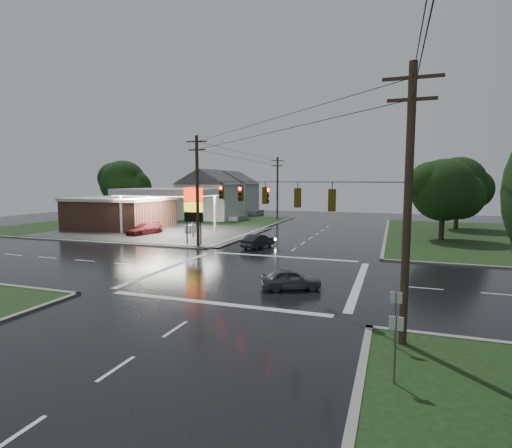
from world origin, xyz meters
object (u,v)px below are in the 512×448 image
(gas_station, at_px, (127,210))
(utility_pole_se, at_px, (408,202))
(car_crossing, at_px, (291,279))
(tree_ne_far, at_px, (459,184))
(house_far, at_px, (232,192))
(tree_ne_near, at_px, (445,190))
(car_pump, at_px, (144,229))
(car_north, at_px, (258,241))
(pylon_sign, at_px, (193,206))
(tree_nw_behind, at_px, (124,183))
(utility_pole_nw, at_px, (197,190))
(utility_pole_n, at_px, (277,188))
(house_near, at_px, (210,194))

(gas_station, bearing_deg, utility_pole_se, -39.70)
(gas_station, distance_m, car_crossing, 36.68)
(utility_pole_se, height_order, tree_ne_far, utility_pole_se)
(house_far, bearing_deg, tree_ne_near, -35.77)
(tree_ne_far, bearing_deg, car_pump, -153.16)
(car_pump, bearing_deg, car_north, 0.03)
(pylon_sign, relative_size, tree_nw_behind, 0.60)
(pylon_sign, xyz_separation_m, tree_nw_behind, (-23.34, 19.49, 2.17))
(pylon_sign, xyz_separation_m, utility_pole_nw, (1.00, -1.00, 1.71))
(pylon_sign, relative_size, car_pump, 1.24)
(utility_pole_nw, bearing_deg, house_far, 107.92)
(pylon_sign, bearing_deg, tree_nw_behind, 140.13)
(tree_nw_behind, relative_size, tree_ne_far, 1.02)
(gas_station, xyz_separation_m, car_crossing, (28.89, -22.52, -1.92))
(utility_pole_n, bearing_deg, tree_nw_behind, -161.79)
(house_far, distance_m, car_pump, 33.00)
(utility_pole_se, xyz_separation_m, utility_pole_n, (-19.00, 47.50, -0.25))
(gas_station, relative_size, utility_pole_n, 2.50)
(tree_ne_near, height_order, car_crossing, tree_ne_near)
(utility_pole_n, bearing_deg, car_north, -77.77)
(tree_nw_behind, bearing_deg, tree_ne_near, -9.47)
(utility_pole_n, bearing_deg, utility_pole_nw, -90.00)
(utility_pole_nw, xyz_separation_m, utility_pole_se, (19.00, -19.00, 0.00))
(tree_nw_behind, bearing_deg, utility_pole_se, -42.34)
(pylon_sign, bearing_deg, utility_pole_nw, -45.00)
(tree_ne_far, bearing_deg, tree_ne_near, -104.07)
(house_far, height_order, car_pump, house_far)
(utility_pole_n, relative_size, tree_nw_behind, 1.05)
(car_pump, bearing_deg, tree_nw_behind, 148.56)
(tree_ne_near, bearing_deg, gas_station, -176.70)
(utility_pole_n, distance_m, car_crossing, 43.02)
(pylon_sign, relative_size, utility_pole_nw, 0.55)
(tree_nw_behind, bearing_deg, car_crossing, -41.53)
(utility_pole_nw, relative_size, tree_ne_near, 1.22)
(utility_pole_nw, height_order, utility_pole_se, same)
(car_crossing, xyz_separation_m, car_pump, (-23.05, 18.10, 0.08))
(tree_nw_behind, relative_size, car_north, 2.46)
(house_near, bearing_deg, car_pump, -86.93)
(pylon_sign, xyz_separation_m, car_north, (6.86, 0.45, -3.34))
(gas_station, bearing_deg, house_near, 73.83)
(house_far, bearing_deg, utility_pole_se, -61.32)
(house_far, bearing_deg, utility_pole_n, -38.77)
(house_far, distance_m, tree_ne_far, 41.57)
(utility_pole_n, relative_size, tree_ne_near, 1.17)
(car_north, height_order, car_pump, car_pump)
(tree_ne_near, bearing_deg, utility_pole_se, -98.38)
(tree_nw_behind, xyz_separation_m, car_north, (30.20, -19.04, -5.51))
(tree_ne_far, xyz_separation_m, car_crossing, (-13.94, -36.81, -5.55))
(tree_ne_near, relative_size, car_crossing, 2.44)
(utility_pole_se, distance_m, car_crossing, 10.49)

